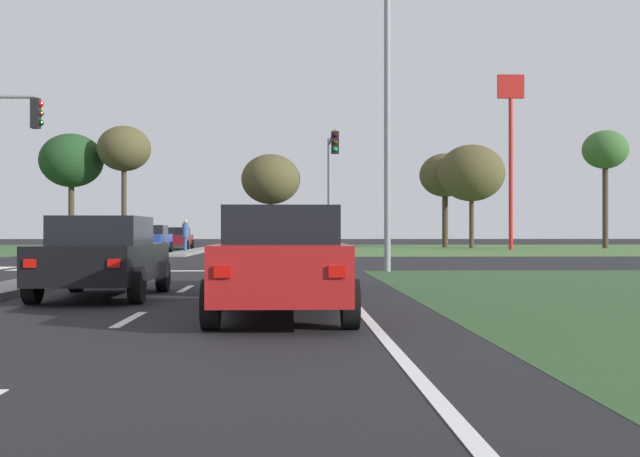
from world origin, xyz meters
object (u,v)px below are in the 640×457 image
object	(u,v)px
car_blue_second	(152,239)
car_black_fourth	(104,256)
treeline_third	(124,149)
treeline_sixth	(445,176)
traffic_signal_far_right	(331,171)
car_navy_near	(287,254)
treeline_fifth	(472,173)
treeline_seventh	(605,151)
car_red_fifth	(282,262)
street_lamp_second	(389,92)
treeline_fourth	(271,179)
treeline_second	(71,161)
pedestrian_at_median	(185,232)
car_maroon_third	(178,238)
fastfood_pole_sign	(511,123)

from	to	relation	value
car_blue_second	car_black_fourth	xyz separation A→B (m)	(4.69, -32.23, -0.04)
treeline_third	treeline_sixth	bearing A→B (deg)	1.77
traffic_signal_far_right	treeline_sixth	distance (m)	27.15
car_navy_near	treeline_fifth	world-z (taller)	treeline_fifth
treeline_fifth	treeline_seventh	bearing A→B (deg)	-1.72
car_red_fifth	treeline_third	xyz separation A→B (m)	(-12.59, 49.77, 6.66)
car_navy_near	treeline_sixth	bearing A→B (deg)	75.05
treeline_fifth	street_lamp_second	bearing A→B (deg)	-106.86
car_navy_near	treeline_seventh	distance (m)	48.18
car_navy_near	treeline_fourth	size ratio (longest dim) A/B	0.59
treeline_fifth	car_red_fifth	bearing A→B (deg)	-105.85
treeline_second	treeline_fourth	size ratio (longest dim) A/B	1.22
pedestrian_at_median	treeline_fifth	size ratio (longest dim) A/B	0.23
car_navy_near	car_maroon_third	bearing A→B (deg)	101.30
car_blue_second	treeline_seventh	distance (m)	33.97
fastfood_pole_sign	pedestrian_at_median	bearing A→B (deg)	-156.89
fastfood_pole_sign	treeline_seventh	world-z (taller)	fastfood_pole_sign
treeline_second	treeline_seventh	distance (m)	40.47
street_lamp_second	treeline_sixth	size ratio (longest dim) A/B	1.37
traffic_signal_far_right	street_lamp_second	world-z (taller)	street_lamp_second
car_navy_near	treeline_fifth	bearing A→B (deg)	72.27
fastfood_pole_sign	treeline_second	size ratio (longest dim) A/B	1.35
treeline_fourth	treeline_fifth	bearing A→B (deg)	-12.84
fastfood_pole_sign	street_lamp_second	bearing A→B (deg)	-112.19
car_maroon_third	street_lamp_second	distance (m)	33.87
car_navy_near	treeline_second	size ratio (longest dim) A/B	0.48
street_lamp_second	treeline_sixth	bearing A→B (deg)	76.49
car_navy_near	car_black_fourth	xyz separation A→B (m)	(-3.44, -1.68, 0.00)
car_blue_second	car_maroon_third	world-z (taller)	car_blue_second
car_maroon_third	treeline_fourth	distance (m)	9.67
car_blue_second	treeline_second	bearing A→B (deg)	-59.67
street_lamp_second	treeline_seventh	xyz separation A→B (m)	(20.21, 33.63, 1.60)
car_blue_second	fastfood_pole_sign	distance (m)	25.31
car_blue_second	pedestrian_at_median	xyz separation A→B (m)	(2.26, -2.30, 0.41)
treeline_fourth	treeline_seventh	xyz separation A→B (m)	(24.87, -3.70, 1.90)
treeline_sixth	treeline_fifth	bearing A→B (deg)	-66.48
treeline_fourth	treeline_seventh	distance (m)	25.22
car_maroon_third	street_lamp_second	xyz separation A→B (m)	(11.06, -31.65, 4.80)
car_maroon_third	treeline_seventh	bearing A→B (deg)	-176.36
car_navy_near	car_maroon_third	size ratio (longest dim) A/B	0.95
car_maroon_third	car_black_fourth	bearing A→B (deg)	96.20
treeline_second	street_lamp_second	bearing A→B (deg)	-61.90
car_blue_second	treeline_sixth	bearing A→B (deg)	-144.17
treeline_second	treeline_fourth	world-z (taller)	treeline_second
treeline_fifth	pedestrian_at_median	bearing A→B (deg)	-144.57
treeline_fourth	car_blue_second	bearing A→B (deg)	-113.98
car_navy_near	treeline_second	bearing A→B (deg)	110.37
car_black_fourth	street_lamp_second	distance (m)	12.67
fastfood_pole_sign	treeline_fifth	xyz separation A→B (m)	(-1.60, 4.81, -3.11)
street_lamp_second	car_black_fourth	bearing A→B (deg)	-124.08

